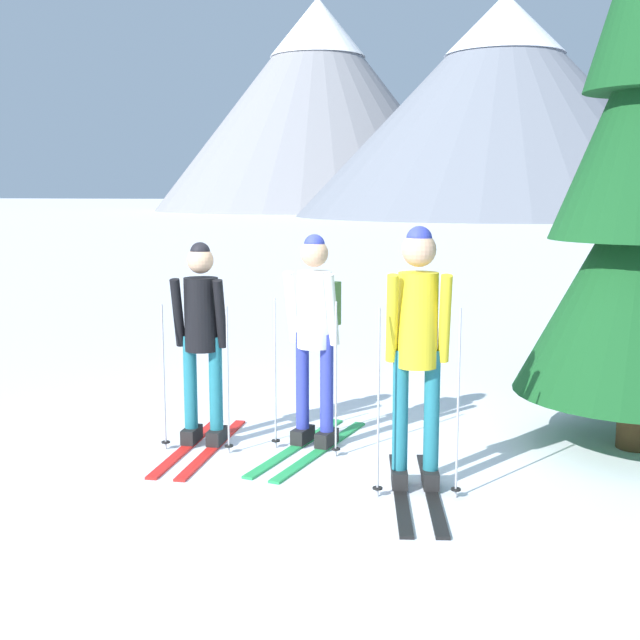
{
  "coord_description": "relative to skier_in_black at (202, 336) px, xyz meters",
  "views": [
    {
      "loc": [
        1.98,
        -6.14,
        2.1
      ],
      "look_at": [
        0.11,
        0.27,
        1.05
      ],
      "focal_mm": 46.28,
      "sensor_mm": 36.0,
      "label": 1
    }
  ],
  "objects": [
    {
      "name": "skier_in_black",
      "position": [
        0.0,
        0.0,
        0.0
      ],
      "size": [
        0.61,
        1.62,
        1.69
      ],
      "color": "red",
      "rests_on": "ground"
    },
    {
      "name": "skier_in_white",
      "position": [
        0.9,
        0.25,
        0.07
      ],
      "size": [
        0.6,
        1.73,
        1.76
      ],
      "color": "green",
      "rests_on": "ground"
    },
    {
      "name": "mountain_ridge_distant",
      "position": [
        1.45,
        75.97,
        9.96
      ],
      "size": [
        83.39,
        50.97,
        22.44
      ],
      "color": "gray",
      "rests_on": "ground"
    },
    {
      "name": "ground_plane",
      "position": [
        0.81,
        0.04,
        -0.92
      ],
      "size": [
        400.0,
        400.0,
        0.0
      ],
      "primitive_type": "plane",
      "color": "white"
    },
    {
      "name": "skier_in_yellow",
      "position": [
        1.86,
        -0.51,
        0.12
      ],
      "size": [
        0.68,
        1.62,
        1.86
      ],
      "color": "black",
      "rests_on": "ground"
    }
  ]
}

